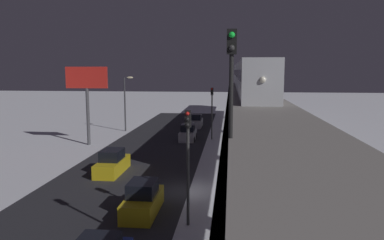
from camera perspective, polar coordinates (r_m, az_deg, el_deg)
The scene contains 13 objects.
ground_plane at distance 26.75m, azimuth -1.08°, elevation -10.90°, with size 240.00×240.00×0.00m, color white.
avenue_asphalt at distance 27.84m, azimuth -12.00°, elevation -10.31°, with size 11.00×94.68×0.01m, color #28282D.
elevated_railway at distance 25.46m, azimuth 10.67°, elevation 0.05°, with size 5.00×94.68×6.00m.
subway_train at distance 53.75m, azimuth 8.37°, elevation 6.82°, with size 2.94×55.47×3.40m.
rail_signal at distance 13.71m, azimuth 6.10°, elevation 8.47°, with size 0.36×0.41×4.00m.
sedan_silver at distance 45.43m, azimuth -0.64°, elevation -2.11°, with size 1.91×4.26×1.97m.
sedan_silver_2 at distance 55.83m, azimuth 0.60°, elevation -0.26°, with size 1.80×4.54×1.97m.
sedan_yellow at distance 31.78m, azimuth -12.18°, elevation -6.56°, with size 1.80×4.74×1.97m.
sedan_yellow_2 at distance 22.85m, azimuth -7.60°, elevation -12.15°, with size 1.80×4.32×1.97m.
traffic_light_near at distance 20.03m, azimuth -0.63°, elevation -4.80°, with size 0.32×0.44×6.40m.
traffic_light_mid at distance 45.45m, azimuth 3.09°, elevation 2.22°, with size 0.32×0.44×6.40m.
commercial_billboard at distance 43.52m, azimuth -15.90°, elevation 5.17°, with size 4.80×0.36×8.90m.
street_lamp_far at distance 52.32m, azimuth -10.08°, elevation 3.51°, with size 1.35×0.44×7.65m.
Camera 1 is at (-3.12, 25.15, 8.53)m, focal length 34.62 mm.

